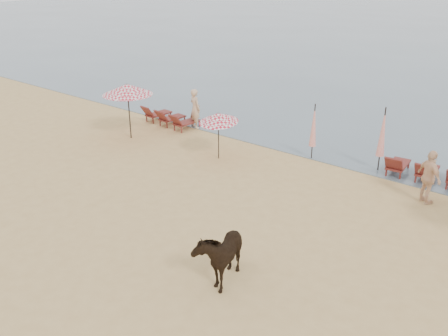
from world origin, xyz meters
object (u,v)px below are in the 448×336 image
object	(u,v)px
lounger_cluster_left	(169,117)
umbrella_open_left_b	(218,118)
beachgoer_left	(195,109)
beachgoer_right_b	(429,177)
umbrella_closed_right	(383,132)
umbrella_open_left_a	(127,89)
cow	(221,252)
lounger_cluster_right	(426,171)
umbrella_closed_left	(314,126)

from	to	relation	value
lounger_cluster_left	umbrella_open_left_b	distance (m)	5.31
beachgoer_left	beachgoer_right_b	distance (m)	11.73
umbrella_open_left_b	umbrella_closed_right	bearing A→B (deg)	8.02
umbrella_open_left_b	beachgoer_left	bearing A→B (deg)	125.84
umbrella_open_left_b	lounger_cluster_left	bearing A→B (deg)	139.26
umbrella_open_left_a	cow	distance (m)	11.97
umbrella_closed_right	beachgoer_left	xyz separation A→B (m)	(-9.27, -0.52, -0.63)
umbrella_closed_right	beachgoer_right_b	bearing A→B (deg)	-34.44
lounger_cluster_right	umbrella_open_left_a	bearing A→B (deg)	-168.90
lounger_cluster_right	beachgoer_right_b	xyz separation A→B (m)	(0.59, -1.79, 0.53)
cow	umbrella_open_left_a	bearing A→B (deg)	132.57
lounger_cluster_left	cow	bearing A→B (deg)	-35.55
umbrella_closed_left	beachgoer_left	xyz separation A→B (m)	(-6.56, 0.03, -0.49)
umbrella_closed_right	beachgoer_left	bearing A→B (deg)	-176.78
umbrella_open_left_a	lounger_cluster_right	bearing A→B (deg)	35.24
beachgoer_left	lounger_cluster_right	bearing A→B (deg)	-157.01
umbrella_open_left_a	umbrella_open_left_b	xyz separation A→B (m)	(4.86, 0.57, -0.53)
umbrella_open_left_a	umbrella_closed_left	distance (m)	8.56
lounger_cluster_left	umbrella_open_left_b	size ratio (longest dim) A/B	1.38
cow	beachgoer_left	xyz separation A→B (m)	(-8.82, 9.02, 0.18)
umbrella_open_left_a	umbrella_open_left_b	distance (m)	4.92
umbrella_closed_right	cow	xyz separation A→B (m)	(-0.45, -9.54, -0.81)
umbrella_closed_left	beachgoer_right_b	size ratio (longest dim) A/B	1.25
umbrella_closed_left	beachgoer_left	bearing A→B (deg)	179.73
lounger_cluster_left	umbrella_closed_left	bearing A→B (deg)	8.00
cow	umbrella_closed_right	bearing A→B (deg)	70.29
cow	umbrella_open_left_b	bearing A→B (deg)	112.25
lounger_cluster_right	cow	world-z (taller)	cow
umbrella_open_left_a	umbrella_closed_right	distance (m)	11.28
umbrella_closed_left	lounger_cluster_left	bearing A→B (deg)	-176.40
lounger_cluster_right	umbrella_closed_left	world-z (taller)	umbrella_closed_left
lounger_cluster_right	umbrella_open_left_b	size ratio (longest dim) A/B	1.44
umbrella_open_left_b	cow	bearing A→B (deg)	-69.62
umbrella_open_left_a	umbrella_open_left_b	size ratio (longest dim) A/B	1.25
umbrella_closed_left	beachgoer_right_b	world-z (taller)	umbrella_closed_left
lounger_cluster_right	umbrella_closed_left	size ratio (longest dim) A/B	1.25
lounger_cluster_left	umbrella_closed_left	world-z (taller)	umbrella_closed_left
cow	beachgoer_left	distance (m)	12.61
beachgoer_right_b	umbrella_open_left_a	bearing A→B (deg)	43.94
lounger_cluster_left	beachgoer_right_b	size ratio (longest dim) A/B	1.49
lounger_cluster_left	beachgoer_left	distance (m)	1.53
umbrella_closed_left	beachgoer_right_b	distance (m)	5.25
beachgoer_left	umbrella_open_left_b	bearing A→B (deg)	164.26
umbrella_closed_left	beachgoer_left	world-z (taller)	umbrella_closed_left
lounger_cluster_right	umbrella_open_left_a	xyz separation A→B (m)	(-12.50, -3.68, 1.90)
umbrella_open_left_b	beachgoer_right_b	distance (m)	8.38
umbrella_closed_left	umbrella_closed_right	xyz separation A→B (m)	(2.71, 0.55, 0.14)
lounger_cluster_right	beachgoer_left	world-z (taller)	beachgoer_left
lounger_cluster_left	umbrella_open_left_b	world-z (taller)	umbrella_open_left_b
beachgoer_left	umbrella_closed_left	bearing A→B (deg)	-160.74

